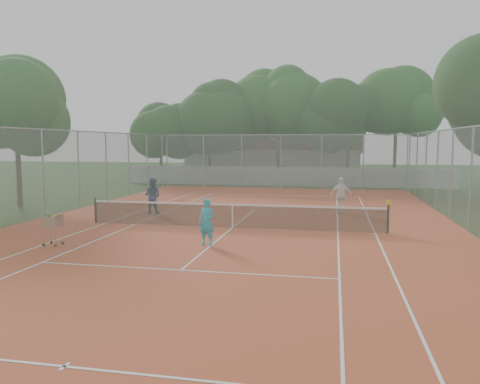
% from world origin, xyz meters
% --- Properties ---
extents(ground, '(120.00, 120.00, 0.00)m').
position_xyz_m(ground, '(0.00, 0.00, 0.00)').
color(ground, '#13340E').
rests_on(ground, ground).
extents(court_pad, '(18.00, 34.00, 0.02)m').
position_xyz_m(court_pad, '(0.00, 0.00, 0.01)').
color(court_pad, '#BB4324').
rests_on(court_pad, ground).
extents(court_lines, '(10.98, 23.78, 0.01)m').
position_xyz_m(court_lines, '(0.00, 0.00, 0.02)').
color(court_lines, white).
rests_on(court_lines, court_pad).
extents(tennis_net, '(11.88, 0.10, 0.98)m').
position_xyz_m(tennis_net, '(0.00, 0.00, 0.51)').
color(tennis_net, black).
rests_on(tennis_net, court_pad).
extents(perimeter_fence, '(18.00, 34.00, 4.00)m').
position_xyz_m(perimeter_fence, '(0.00, 0.00, 2.00)').
color(perimeter_fence, slate).
rests_on(perimeter_fence, ground).
extents(boundary_wall, '(26.00, 0.30, 1.50)m').
position_xyz_m(boundary_wall, '(0.00, 19.00, 0.75)').
color(boundary_wall, silver).
rests_on(boundary_wall, ground).
extents(clubhouse, '(16.40, 9.00, 4.40)m').
position_xyz_m(clubhouse, '(-2.00, 29.00, 2.20)').
color(clubhouse, beige).
rests_on(clubhouse, ground).
extents(tropical_trees, '(29.00, 19.00, 10.00)m').
position_xyz_m(tropical_trees, '(0.00, 22.00, 5.00)').
color(tropical_trees, black).
rests_on(tropical_trees, ground).
extents(player_near, '(0.63, 0.48, 1.55)m').
position_xyz_m(player_near, '(-0.14, -3.30, 0.80)').
color(player_near, '#179CC6').
rests_on(player_near, court_pad).
extents(player_far_left, '(0.87, 0.70, 1.70)m').
position_xyz_m(player_far_left, '(-4.56, 2.95, 0.87)').
color(player_far_left, '#1B1D52').
rests_on(player_far_left, court_pad).
extents(player_far_right, '(1.06, 0.53, 1.74)m').
position_xyz_m(player_far_right, '(4.28, 4.76, 0.89)').
color(player_far_right, white).
rests_on(player_far_right, court_pad).
extents(ball_hopper, '(0.63, 0.63, 1.11)m').
position_xyz_m(ball_hopper, '(-5.07, -4.39, 0.57)').
color(ball_hopper, '#AAABB1').
rests_on(ball_hopper, court_pad).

